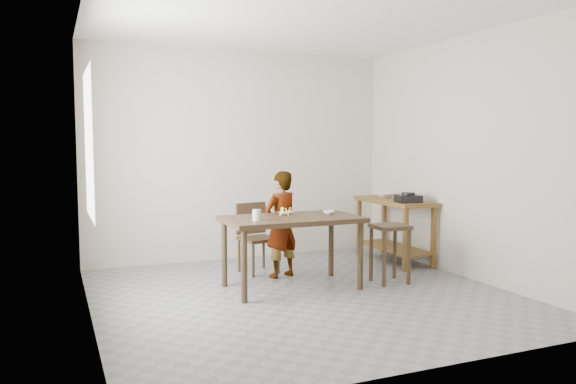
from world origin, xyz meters
name	(u,v)px	position (x,y,z in m)	size (l,w,h in m)	color
floor	(304,297)	(0.00, 0.00, -0.02)	(4.00, 4.00, 0.04)	slate
ceiling	(304,16)	(0.00, 0.00, 2.72)	(4.00, 4.00, 0.04)	white
wall_back	(240,155)	(0.00, 2.02, 1.35)	(4.00, 0.04, 2.70)	beige
wall_front	(434,168)	(0.00, -2.02, 1.35)	(4.00, 0.04, 2.70)	beige
wall_left	(84,162)	(-2.02, 0.00, 1.35)	(0.04, 4.00, 2.70)	beige
wall_right	(469,158)	(2.02, 0.00, 1.35)	(0.04, 4.00, 2.70)	beige
window_pane	(89,144)	(-1.97, 0.20, 1.50)	(0.02, 1.10, 1.30)	white
dining_table	(292,253)	(0.00, 0.30, 0.38)	(1.40, 0.80, 0.75)	#362717
prep_counter	(394,231)	(1.72, 1.00, 0.40)	(0.50, 1.20, 0.80)	brown
child	(281,224)	(0.08, 0.80, 0.60)	(0.44, 0.29, 1.20)	silver
dining_chair	(258,238)	(-0.08, 1.09, 0.40)	(0.39, 0.39, 0.81)	#362717
stool	(390,254)	(1.07, 0.10, 0.32)	(0.36, 0.36, 0.63)	#362717
glass_tumbler	(257,215)	(-0.43, 0.18, 0.80)	(0.09, 0.09, 0.11)	silver
small_bowl	(329,212)	(0.46, 0.35, 0.77)	(0.12, 0.12, 0.04)	white
banana	(286,212)	(0.00, 0.46, 0.78)	(0.16, 0.11, 0.06)	#DBCD54
serving_bowl	(384,195)	(1.74, 1.27, 0.83)	(0.22, 0.22, 0.06)	white
gas_burner	(408,198)	(1.68, 0.65, 0.84)	(0.27, 0.27, 0.09)	black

